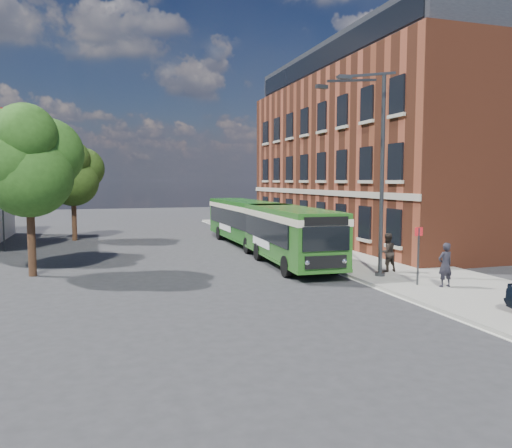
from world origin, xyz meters
name	(u,v)px	position (x,y,z in m)	size (l,w,h in m)	color
ground	(256,278)	(0.00, 0.00, 0.00)	(120.00, 120.00, 0.00)	#2B2B2E
pavement	(321,247)	(7.00, 8.00, 0.07)	(6.00, 48.00, 0.15)	gray
kerb_line	(277,250)	(3.95, 8.00, 0.01)	(0.12, 48.00, 0.01)	beige
brick_office	(384,147)	(14.00, 12.00, 6.97)	(12.10, 26.00, 14.20)	brown
flagpole	(2,172)	(-12.45, 13.00, 4.94)	(0.95, 0.10, 9.00)	#313436
street_lamp	(375,172)	(4.84, -2.00, 4.79)	(2.96, 2.38, 9.00)	#313436
bus_stop_sign	(418,252)	(5.60, -4.20, 1.51)	(0.35, 0.08, 2.52)	#313436
bus_front	(290,231)	(2.64, 2.57, 1.83)	(3.05, 9.90, 3.02)	#255E1B
bus_rear	(246,218)	(2.94, 11.48, 1.83)	(2.68, 12.34, 3.02)	#165312
pedestrian_a	(445,265)	(6.42, -4.84, 1.05)	(0.65, 0.43, 1.79)	black
pedestrian_b	(387,252)	(6.06, -1.19, 1.06)	(0.89, 0.69, 1.82)	black
tree_left	(30,161)	(-9.73, 3.46, 5.30)	(4.63, 4.40, 7.81)	#362013
tree_right	(74,173)	(-8.46, 17.53, 4.94)	(4.32, 4.10, 7.29)	#362013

